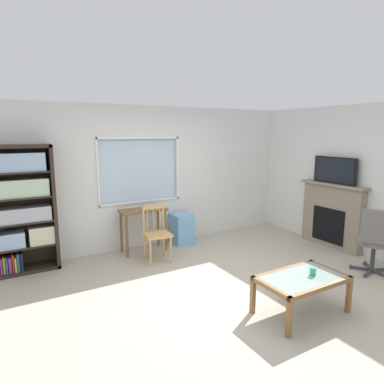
# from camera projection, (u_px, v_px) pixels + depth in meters

# --- Properties ---
(ground) EXTENTS (6.54, 5.53, 0.02)m
(ground) POSITION_uv_depth(u_px,v_px,m) (226.00, 289.00, 4.50)
(ground) COLOR #B2A893
(wall_back_with_window) EXTENTS (5.54, 0.15, 2.54)m
(wall_back_with_window) POSITION_uv_depth(u_px,v_px,m) (157.00, 177.00, 6.22)
(wall_back_with_window) COLOR silver
(wall_back_with_window) RESTS_ON ground
(wall_right) EXTENTS (0.12, 4.73, 2.54)m
(wall_right) POSITION_uv_depth(u_px,v_px,m) (363.00, 180.00, 5.68)
(wall_right) COLOR silver
(wall_right) RESTS_ON ground
(bookshelf) EXTENTS (0.90, 0.38, 1.90)m
(bookshelf) POSITION_uv_depth(u_px,v_px,m) (22.00, 207.00, 4.92)
(bookshelf) COLOR #2D2319
(bookshelf) RESTS_ON ground
(desk_under_window) EXTENTS (0.80, 0.39, 0.76)m
(desk_under_window) POSITION_uv_depth(u_px,v_px,m) (143.00, 218.00, 5.82)
(desk_under_window) COLOR brown
(desk_under_window) RESTS_ON ground
(wooden_chair) EXTENTS (0.45, 0.44, 0.90)m
(wooden_chair) POSITION_uv_depth(u_px,v_px,m) (156.00, 233.00, 5.42)
(wooden_chair) COLOR tan
(wooden_chair) RESTS_ON ground
(plastic_drawer_unit) EXTENTS (0.35, 0.40, 0.57)m
(plastic_drawer_unit) POSITION_uv_depth(u_px,v_px,m) (181.00, 229.00, 6.31)
(plastic_drawer_unit) COLOR #72ADDB
(plastic_drawer_unit) RESTS_ON ground
(fireplace) EXTENTS (0.26, 1.27, 1.17)m
(fireplace) POSITION_uv_depth(u_px,v_px,m) (332.00, 215.00, 6.09)
(fireplace) COLOR gray
(fireplace) RESTS_ON ground
(tv) EXTENTS (0.06, 0.84, 0.47)m
(tv) POSITION_uv_depth(u_px,v_px,m) (335.00, 170.00, 5.93)
(tv) COLOR black
(tv) RESTS_ON fireplace
(office_chair) EXTENTS (0.61, 0.57, 1.00)m
(office_chair) POSITION_uv_depth(u_px,v_px,m) (375.00, 238.00, 4.87)
(office_chair) COLOR slate
(office_chair) RESTS_ON ground
(coffee_table) EXTENTS (1.01, 0.61, 0.44)m
(coffee_table) POSITION_uv_depth(u_px,v_px,m) (302.00, 282.00, 3.85)
(coffee_table) COLOR #8C9E99
(coffee_table) RESTS_ON ground
(sippy_cup) EXTENTS (0.07, 0.07, 0.09)m
(sippy_cup) POSITION_uv_depth(u_px,v_px,m) (313.00, 271.00, 3.87)
(sippy_cup) COLOR #33B770
(sippy_cup) RESTS_ON coffee_table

